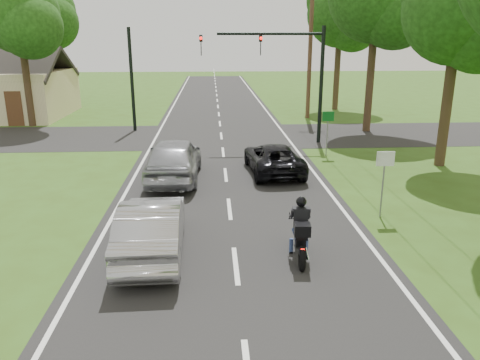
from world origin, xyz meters
name	(u,v)px	position (x,y,z in m)	size (l,w,h in m)	color
ground	(236,266)	(0.00, 0.00, 0.00)	(140.00, 140.00, 0.00)	#314D15
road	(224,162)	(0.00, 10.00, 0.01)	(8.00, 100.00, 0.01)	black
cross_road	(221,136)	(0.00, 16.00, 0.01)	(60.00, 7.00, 0.01)	black
motorcycle_rider	(300,235)	(1.65, 0.29, 0.66)	(0.58, 1.94, 1.67)	black
dark_suv	(273,158)	(2.00, 8.27, 0.62)	(2.02, 4.38, 1.22)	black
silver_sedan	(152,227)	(-2.11, 0.82, 0.74)	(1.54, 4.41, 1.45)	#A7A7AB
silver_suv	(174,159)	(-2.04, 7.50, 0.86)	(2.00, 4.96, 1.69)	#9C9EA4
traffic_signal	(286,64)	(3.34, 14.00, 4.14)	(6.38, 0.44, 6.00)	black
signal_pole_far	(132,80)	(-5.20, 18.00, 3.00)	(0.20, 0.20, 6.00)	black
utility_pole_far	(310,43)	(6.20, 22.00, 5.08)	(1.60, 0.28, 10.00)	brown
sign_white	(385,168)	(4.70, 2.98, 1.60)	(0.55, 0.07, 2.12)	slate
sign_green	(328,123)	(4.90, 10.98, 1.60)	(0.55, 0.07, 2.12)	slate
tree_row_c	(467,16)	(9.75, 8.80, 6.23)	(4.80, 4.65, 8.76)	#332316
tree_row_d	(383,0)	(9.10, 16.76, 7.43)	(5.76, 5.58, 10.45)	#332316
tree_row_e	(345,18)	(9.48, 25.78, 6.83)	(5.28, 5.12, 9.61)	#332316
tree_left_near	(22,18)	(-11.73, 19.78, 6.53)	(5.12, 4.96, 9.22)	#332316
tree_left_far	(44,15)	(-13.70, 29.76, 7.13)	(5.76, 5.58, 10.14)	#332316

